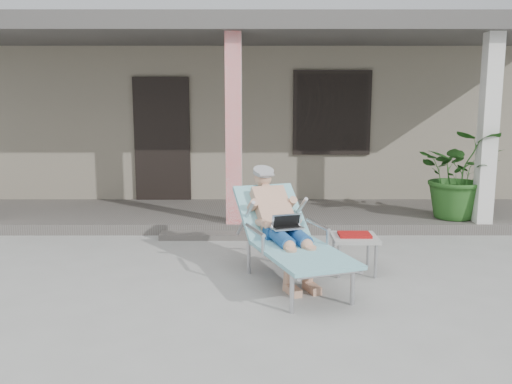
{
  "coord_description": "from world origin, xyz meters",
  "views": [
    {
      "loc": [
        0.3,
        -5.32,
        1.85
      ],
      "look_at": [
        0.3,
        0.6,
        0.85
      ],
      "focal_mm": 38.0,
      "sensor_mm": 36.0,
      "label": 1
    }
  ],
  "objects": [
    {
      "name": "ground",
      "position": [
        0.0,
        0.0,
        0.0
      ],
      "size": [
        60.0,
        60.0,
        0.0
      ],
      "primitive_type": "plane",
      "color": "#9E9E99",
      "rests_on": "ground"
    },
    {
      "name": "house",
      "position": [
        0.0,
        6.5,
        1.67
      ],
      "size": [
        10.4,
        5.4,
        3.3
      ],
      "color": "gray",
      "rests_on": "ground"
    },
    {
      "name": "potted_palm",
      "position": [
        3.26,
        2.45,
        0.8
      ],
      "size": [
        1.39,
        1.28,
        1.29
      ],
      "primitive_type": "imported",
      "rotation": [
        0.0,
        0.0,
        -0.27
      ],
      "color": "#26591E",
      "rests_on": "porch_deck"
    },
    {
      "name": "lounger",
      "position": [
        0.6,
        0.15,
        0.74
      ],
      "size": [
        1.25,
        1.91,
        1.21
      ],
      "rotation": [
        0.0,
        0.0,
        0.34
      ],
      "color": "#B7B7BC",
      "rests_on": "ground"
    },
    {
      "name": "side_table",
      "position": [
        1.37,
        0.36,
        0.37
      ],
      "size": [
        0.49,
        0.49,
        0.44
      ],
      "rotation": [
        0.0,
        0.0,
        -0.01
      ],
      "color": "#A7A8A3",
      "rests_on": "ground"
    },
    {
      "name": "porch_step",
      "position": [
        0.0,
        1.85,
        0.04
      ],
      "size": [
        2.0,
        0.3,
        0.07
      ],
      "primitive_type": "cube",
      "color": "#605B56",
      "rests_on": "ground"
    },
    {
      "name": "porch_deck",
      "position": [
        0.0,
        3.0,
        0.07
      ],
      "size": [
        10.0,
        2.0,
        0.15
      ],
      "primitive_type": "cube",
      "color": "#605B56",
      "rests_on": "ground"
    },
    {
      "name": "porch_overhang",
      "position": [
        0.0,
        2.95,
        2.79
      ],
      "size": [
        10.0,
        2.3,
        2.85
      ],
      "color": "silver",
      "rests_on": "porch_deck"
    }
  ]
}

